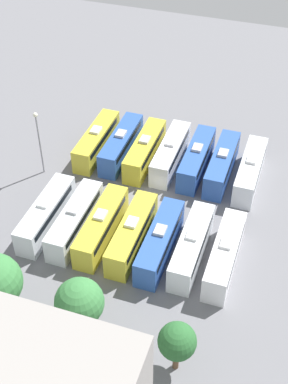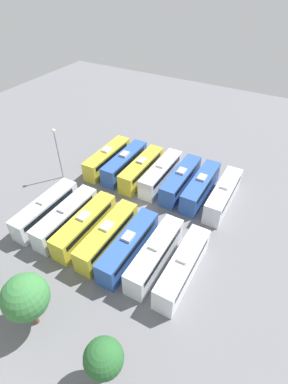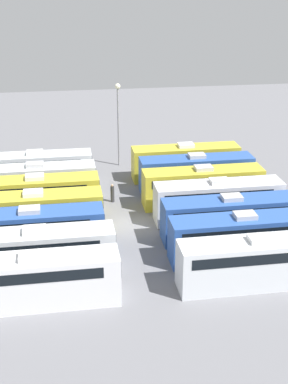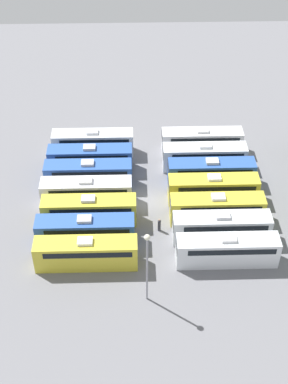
{
  "view_description": "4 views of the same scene",
  "coord_description": "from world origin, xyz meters",
  "px_view_note": "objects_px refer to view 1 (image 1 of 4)",
  "views": [
    {
      "loc": [
        -14.71,
        46.88,
        44.46
      ],
      "look_at": [
        0.53,
        1.82,
        2.93
      ],
      "focal_mm": 50.0,
      "sensor_mm": 36.0,
      "label": 1
    },
    {
      "loc": [
        -17.09,
        28.42,
        30.66
      ],
      "look_at": [
        -0.77,
        -0.6,
        3.43
      ],
      "focal_mm": 28.0,
      "sensor_mm": 36.0,
      "label": 2
    },
    {
      "loc": [
        -40.84,
        5.05,
        20.28
      ],
      "look_at": [
        0.01,
        -1.4,
        3.03
      ],
      "focal_mm": 50.0,
      "sensor_mm": 36.0,
      "label": 3
    },
    {
      "loc": [
        50.78,
        -2.26,
        43.88
      ],
      "look_at": [
        0.77,
        -0.89,
        2.13
      ],
      "focal_mm": 50.0,
      "sensor_mm": 36.0,
      "label": 4
    }
  ],
  "objects_px": {
    "bus_0": "(250,170)",
    "bus_10": "(132,233)",
    "bus_2": "(196,158)",
    "tree_1": "(79,302)",
    "bus_5": "(121,144)",
    "bus_9": "(160,241)",
    "light_pole": "(38,134)",
    "bus_6": "(97,140)",
    "bus_1": "(222,164)",
    "bus_8": "(192,246)",
    "bus_7": "(225,254)",
    "bus_11": "(101,226)",
    "bus_12": "(75,220)",
    "bus_3": "(170,153)",
    "bus_13": "(46,214)",
    "worker_person": "(110,191)",
    "tree_0": "(177,342)",
    "bus_4": "(145,150)"
  },
  "relations": [
    {
      "from": "bus_0",
      "to": "bus_6",
      "type": "relative_size",
      "value": 1.0
    },
    {
      "from": "bus_1",
      "to": "bus_7",
      "type": "bearing_deg",
      "value": 103.49
    },
    {
      "from": "bus_2",
      "to": "bus_5",
      "type": "bearing_deg",
      "value": 1.15
    },
    {
      "from": "bus_10",
      "to": "bus_4",
      "type": "bearing_deg",
      "value": -76.67
    },
    {
      "from": "bus_6",
      "to": "tree_0",
      "type": "relative_size",
      "value": 1.91
    },
    {
      "from": "bus_1",
      "to": "tree_1",
      "type": "distance_m",
      "value": 29.14
    },
    {
      "from": "bus_2",
      "to": "light_pole",
      "type": "distance_m",
      "value": 20.53
    },
    {
      "from": "tree_0",
      "to": "tree_1",
      "type": "relative_size",
      "value": 0.83
    },
    {
      "from": "bus_2",
      "to": "bus_7",
      "type": "bearing_deg",
      "value": 114.7
    },
    {
      "from": "bus_5",
      "to": "bus_9",
      "type": "height_order",
      "value": "same"
    },
    {
      "from": "bus_0",
      "to": "bus_3",
      "type": "bearing_deg",
      "value": -1.55
    },
    {
      "from": "bus_0",
      "to": "bus_10",
      "type": "distance_m",
      "value": 18.62
    },
    {
      "from": "bus_1",
      "to": "bus_9",
      "type": "distance_m",
      "value": 16.11
    },
    {
      "from": "bus_13",
      "to": "tree_0",
      "type": "distance_m",
      "value": 23.46
    },
    {
      "from": "bus_13",
      "to": "tree_0",
      "type": "xyz_separation_m",
      "value": [
        -19.44,
        12.96,
        2.18
      ]
    },
    {
      "from": "bus_3",
      "to": "bus_13",
      "type": "distance_m",
      "value": 18.92
    },
    {
      "from": "bus_2",
      "to": "bus_11",
      "type": "distance_m",
      "value": 17.15
    },
    {
      "from": "bus_9",
      "to": "worker_person",
      "type": "relative_size",
      "value": 6.25
    },
    {
      "from": "bus_6",
      "to": "bus_10",
      "type": "distance_m",
      "value": 18.45
    },
    {
      "from": "bus_10",
      "to": "bus_1",
      "type": "bearing_deg",
      "value": -113.57
    },
    {
      "from": "bus_5",
      "to": "tree_0",
      "type": "bearing_deg",
      "value": 119.23
    },
    {
      "from": "bus_9",
      "to": "bus_7",
      "type": "bearing_deg",
      "value": -176.71
    },
    {
      "from": "tree_1",
      "to": "bus_0",
      "type": "bearing_deg",
      "value": -111.71
    },
    {
      "from": "bus_0",
      "to": "light_pole",
      "type": "relative_size",
      "value": 1.22
    },
    {
      "from": "bus_9",
      "to": "bus_10",
      "type": "relative_size",
      "value": 1.0
    },
    {
      "from": "tree_1",
      "to": "bus_1",
      "type": "bearing_deg",
      "value": -104.76
    },
    {
      "from": "bus_8",
      "to": "bus_10",
      "type": "bearing_deg",
      "value": 2.61
    },
    {
      "from": "bus_2",
      "to": "tree_1",
      "type": "bearing_deg",
      "value": 81.92
    },
    {
      "from": "bus_9",
      "to": "bus_13",
      "type": "height_order",
      "value": "same"
    },
    {
      "from": "tree_0",
      "to": "bus_0",
      "type": "bearing_deg",
      "value": -93.14
    },
    {
      "from": "bus_2",
      "to": "tree_1",
      "type": "distance_m",
      "value": 28.53
    },
    {
      "from": "bus_6",
      "to": "worker_person",
      "type": "distance_m",
      "value": 9.72
    },
    {
      "from": "bus_8",
      "to": "bus_11",
      "type": "relative_size",
      "value": 1.0
    },
    {
      "from": "bus_1",
      "to": "bus_12",
      "type": "relative_size",
      "value": 1.0
    },
    {
      "from": "bus_4",
      "to": "bus_13",
      "type": "relative_size",
      "value": 1.0
    },
    {
      "from": "bus_2",
      "to": "bus_4",
      "type": "distance_m",
      "value": 7.0
    },
    {
      "from": "bus_8",
      "to": "bus_12",
      "type": "height_order",
      "value": "same"
    },
    {
      "from": "bus_8",
      "to": "bus_9",
      "type": "bearing_deg",
      "value": 7.82
    },
    {
      "from": "bus_1",
      "to": "bus_8",
      "type": "height_order",
      "value": "same"
    },
    {
      "from": "bus_8",
      "to": "bus_12",
      "type": "relative_size",
      "value": 1.0
    },
    {
      "from": "bus_1",
      "to": "bus_11",
      "type": "bearing_deg",
      "value": 56.05
    },
    {
      "from": "bus_4",
      "to": "bus_7",
      "type": "height_order",
      "value": "same"
    },
    {
      "from": "bus_0",
      "to": "bus_1",
      "type": "relative_size",
      "value": 1.0
    },
    {
      "from": "bus_5",
      "to": "bus_11",
      "type": "xyz_separation_m",
      "value": [
        -3.37,
        15.41,
        0.0
      ]
    },
    {
      "from": "tree_0",
      "to": "tree_1",
      "type": "height_order",
      "value": "tree_1"
    },
    {
      "from": "bus_12",
      "to": "tree_1",
      "type": "xyz_separation_m",
      "value": [
        -6.3,
        12.4,
        2.86
      ]
    },
    {
      "from": "bus_8",
      "to": "bus_4",
      "type": "bearing_deg",
      "value": -55.04
    },
    {
      "from": "bus_0",
      "to": "bus_10",
      "type": "xyz_separation_m",
      "value": [
        10.49,
        15.38,
        0.0
      ]
    },
    {
      "from": "bus_7",
      "to": "bus_12",
      "type": "distance_m",
      "value": 17.37
    },
    {
      "from": "bus_7",
      "to": "bus_11",
      "type": "height_order",
      "value": "same"
    }
  ]
}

